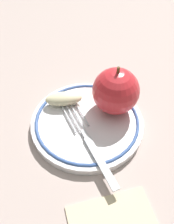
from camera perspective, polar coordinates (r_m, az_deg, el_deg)
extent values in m
plane|color=#B49E96|center=(0.46, -1.25, -1.68)|extent=(2.00, 2.00, 0.00)
cylinder|color=white|center=(0.45, 0.00, -2.53)|extent=(0.20, 0.20, 0.01)
torus|color=#375595|center=(0.44, 0.00, -1.97)|extent=(0.19, 0.19, 0.01)
sphere|color=red|center=(0.43, 6.59, 4.76)|extent=(0.08, 0.08, 0.08)
cylinder|color=brown|center=(0.40, 7.15, 9.39)|extent=(0.00, 0.00, 0.01)
ellipsoid|color=beige|center=(0.46, -5.31, 3.06)|extent=(0.05, 0.07, 0.02)
cube|color=silver|center=(0.39, 3.16, -11.34)|extent=(0.09, 0.06, 0.00)
cube|color=silver|center=(0.42, -0.53, -4.99)|extent=(0.02, 0.02, 0.00)
cube|color=silver|center=(0.45, -1.31, -0.61)|extent=(0.05, 0.04, 0.00)
cube|color=silver|center=(0.44, -2.26, -0.94)|extent=(0.05, 0.04, 0.00)
cube|color=silver|center=(0.44, -3.21, -1.28)|extent=(0.05, 0.04, 0.00)
cube|color=silver|center=(0.44, -4.17, -1.61)|extent=(0.05, 0.04, 0.00)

